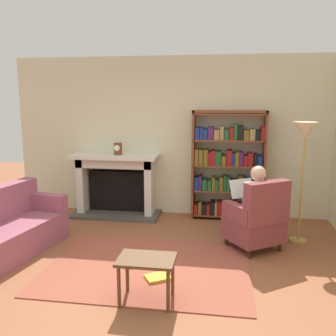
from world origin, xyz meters
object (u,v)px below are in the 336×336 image
object	(u,v)px
mantel_clock	(118,149)
sofa_floral	(3,232)
side_table	(146,265)
bookshelf	(228,167)
floor_lamp	(305,141)
seated_reader	(252,203)
armchair_reading	(257,219)
fireplace	(117,182)

from	to	relation	value
mantel_clock	sofa_floral	xyz separation A→B (m)	(-0.99, -1.85, -0.85)
mantel_clock	side_table	distance (m)	2.95
bookshelf	floor_lamp	distance (m)	1.46
side_table	bookshelf	bearing A→B (deg)	74.18
mantel_clock	seated_reader	size ratio (longest dim) A/B	0.18
bookshelf	sofa_floral	world-z (taller)	bookshelf
bookshelf	armchair_reading	xyz separation A→B (m)	(0.39, -1.30, -0.46)
armchair_reading	seated_reader	xyz separation A→B (m)	(-0.07, 0.10, 0.20)
seated_reader	side_table	distance (m)	1.95
fireplace	sofa_floral	distance (m)	2.18
seated_reader	side_table	bearing A→B (deg)	19.74
seated_reader	sofa_floral	bearing A→B (deg)	-21.30
sofa_floral	floor_lamp	world-z (taller)	floor_lamp
sofa_floral	side_table	xyz separation A→B (m)	(2.04, -0.80, 0.07)
seated_reader	mantel_clock	bearing A→B (deg)	-61.68
fireplace	armchair_reading	distance (m)	2.61
bookshelf	floor_lamp	size ratio (longest dim) A/B	1.07
fireplace	sofa_floral	world-z (taller)	fireplace
side_table	fireplace	bearing A→B (deg)	111.88
bookshelf	side_table	world-z (taller)	bookshelf
armchair_reading	side_table	bearing A→B (deg)	16.39
floor_lamp	bookshelf	bearing A→B (deg)	137.84
floor_lamp	fireplace	bearing A→B (deg)	163.22
fireplace	mantel_clock	world-z (taller)	mantel_clock
sofa_floral	side_table	world-z (taller)	sofa_floral
bookshelf	seated_reader	xyz separation A→B (m)	(0.32, -1.20, -0.27)
mantel_clock	bookshelf	size ratio (longest dim) A/B	0.11
mantel_clock	seated_reader	bearing A→B (deg)	-26.43
fireplace	floor_lamp	distance (m)	3.15
fireplace	bookshelf	size ratio (longest dim) A/B	0.83
side_table	floor_lamp	distance (m)	2.80
seated_reader	bookshelf	bearing A→B (deg)	-110.44
armchair_reading	fireplace	bearing A→B (deg)	-64.31
seated_reader	fireplace	bearing A→B (deg)	-63.14
fireplace	bookshelf	distance (m)	1.92
mantel_clock	armchair_reading	bearing A→B (deg)	-27.70
bookshelf	side_table	size ratio (longest dim) A/B	3.23
side_table	floor_lamp	xyz separation A→B (m)	(1.79, 1.88, 1.04)
mantel_clock	bookshelf	distance (m)	1.86
floor_lamp	seated_reader	bearing A→B (deg)	-156.41
bookshelf	side_table	distance (m)	2.94
mantel_clock	armchair_reading	size ratio (longest dim) A/B	0.21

